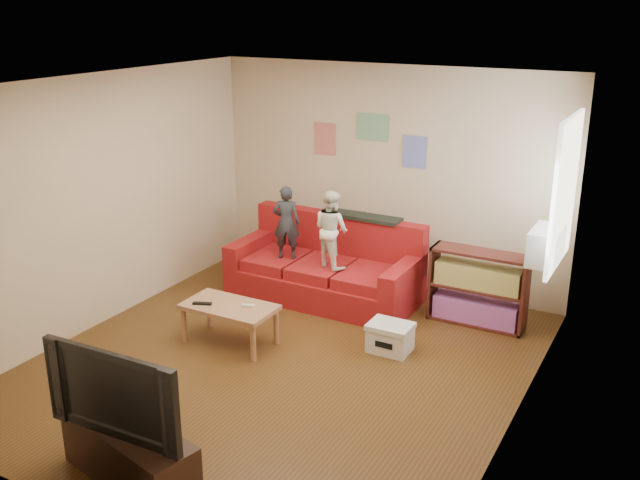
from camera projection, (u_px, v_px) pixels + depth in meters
The scene contains 17 objects.
room_shell at pixel (279, 234), 6.58m from camera, with size 4.52×5.02×2.72m.
sofa at pixel (327, 270), 8.52m from camera, with size 2.23×1.02×0.98m.
child_a at pixel (286, 222), 8.39m from camera, with size 0.32×0.21×0.89m, color #292C32.
child_b at pixel (331, 229), 8.12m from camera, with size 0.44×0.34×0.91m, color white.
coffee_table at pixel (229, 310), 7.32m from camera, with size 0.96×0.53×0.43m.
remote at pixel (202, 303), 7.31m from camera, with size 0.20×0.05×0.02m, color black.
game_controller at pixel (248, 306), 7.25m from camera, with size 0.13×0.04×0.03m, color silver.
bookshelf at pixel (478, 292), 7.78m from camera, with size 1.05×0.32×0.84m.
window at pixel (564, 193), 6.85m from camera, with size 0.04×1.08×1.48m, color white.
ac_unit at pixel (546, 246), 7.09m from camera, with size 0.28×0.55×0.35m, color #B7B2A3.
artwork_left at pixel (325, 139), 8.91m from camera, with size 0.30×0.01×0.40m, color #D87266.
artwork_center at pixel (373, 127), 8.55m from camera, with size 0.42×0.01×0.32m, color #72B27F.
artwork_right at pixel (415, 152), 8.38m from camera, with size 0.30×0.01×0.38m, color #727FCC.
file_box at pixel (390, 337), 7.22m from camera, with size 0.44×0.33×0.30m.
tv_stand at pixel (130, 454), 5.25m from camera, with size 1.20×0.40×0.45m, color #39241C.
television at pixel (123, 388), 5.07m from camera, with size 1.16×0.15×0.67m, color black.
tissue at pixel (404, 329), 7.65m from camera, with size 0.10×0.10×0.10m, color beige.
Camera 1 is at (3.33, -5.31, 3.41)m, focal length 40.00 mm.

